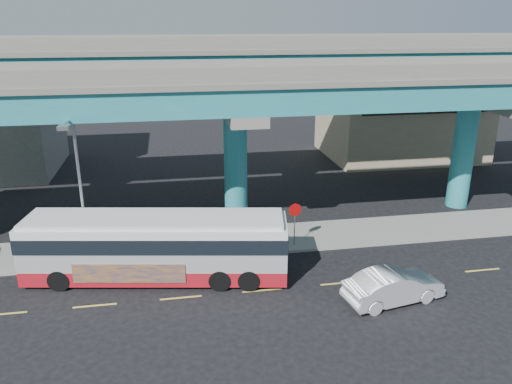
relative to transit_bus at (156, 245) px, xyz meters
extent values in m
plane|color=black|center=(5.07, -1.91, -1.87)|extent=(120.00, 120.00, 0.00)
cube|color=gray|center=(5.07, 3.59, -1.80)|extent=(70.00, 4.00, 0.15)
cube|color=#D8C64C|center=(-6.93, -2.21, -1.86)|extent=(2.00, 0.12, 0.01)
cube|color=#D8C64C|center=(-2.93, -2.21, -1.86)|extent=(2.00, 0.12, 0.01)
cube|color=#D8C64C|center=(1.07, -2.21, -1.86)|extent=(2.00, 0.12, 0.01)
cube|color=#D8C64C|center=(5.07, -2.21, -1.86)|extent=(2.00, 0.12, 0.01)
cube|color=#D8C64C|center=(9.07, -2.21, -1.86)|extent=(2.00, 0.12, 0.01)
cube|color=#D8C64C|center=(13.07, -2.21, -1.86)|extent=(2.00, 0.12, 0.01)
cube|color=#D8C64C|center=(17.07, -2.21, -1.86)|extent=(2.00, 0.12, 0.01)
cylinder|color=teal|center=(5.07, 7.09, 1.83)|extent=(1.50, 1.50, 7.40)
cube|color=gray|center=(5.07, 7.09, 5.83)|extent=(2.00, 12.00, 0.60)
cube|color=gray|center=(5.07, 10.59, 6.73)|extent=(1.80, 5.00, 1.20)
cylinder|color=teal|center=(21.07, 7.09, 1.83)|extent=(1.50, 1.50, 7.40)
cube|color=gray|center=(21.07, 7.09, 5.83)|extent=(2.00, 12.00, 0.60)
cube|color=gray|center=(21.07, 10.59, 6.73)|extent=(1.80, 5.00, 1.20)
cube|color=teal|center=(5.07, 3.59, 6.83)|extent=(52.00, 5.00, 1.40)
cube|color=gray|center=(5.07, 3.59, 7.68)|extent=(52.00, 5.40, 0.30)
cube|color=gray|center=(5.07, 1.09, 8.23)|extent=(52.00, 0.25, 0.80)
cube|color=gray|center=(5.07, 6.09, 8.23)|extent=(52.00, 0.25, 0.80)
cube|color=teal|center=(5.07, 10.59, 8.03)|extent=(52.00, 5.00, 1.40)
cube|color=gray|center=(5.07, 10.59, 8.88)|extent=(52.00, 5.40, 0.30)
cube|color=gray|center=(5.07, 8.09, 9.43)|extent=(52.00, 0.25, 0.80)
cube|color=gray|center=(5.07, 13.09, 9.43)|extent=(52.00, 0.25, 0.80)
cube|color=tan|center=(23.07, 21.09, 1.63)|extent=(14.00, 10.00, 7.00)
cube|color=black|center=(23.07, 15.99, 3.73)|extent=(12.00, 0.25, 1.20)
cube|color=#A3131E|center=(-0.02, 0.01, -1.27)|extent=(13.49, 5.08, 0.77)
cube|color=#BBBBC0|center=(-0.02, 0.01, -0.05)|extent=(13.49, 5.08, 1.65)
cube|color=black|center=(-0.02, 0.01, 0.50)|extent=(13.56, 5.14, 0.77)
cube|color=silver|center=(-0.02, 0.01, 1.10)|extent=(13.49, 5.08, 0.44)
cube|color=silver|center=(-0.02, 0.01, 1.43)|extent=(13.06, 4.76, 0.22)
cube|color=black|center=(6.51, -1.15, 0.33)|extent=(0.51, 2.53, 1.32)
cube|color=black|center=(-6.54, 1.17, 0.33)|extent=(0.51, 2.53, 1.32)
cube|color=navy|center=(-1.35, -1.21, -0.86)|extent=(5.43, 1.01, 0.99)
cylinder|color=black|center=(-4.79, -0.43, -1.32)|extent=(1.14, 0.52, 1.10)
cylinder|color=black|center=(-4.35, 2.06, -1.32)|extent=(1.14, 0.52, 1.10)
cylinder|color=black|center=(3.01, -1.82, -1.32)|extent=(1.14, 0.52, 1.10)
cylinder|color=black|center=(3.46, 0.67, -1.32)|extent=(1.14, 0.52, 1.10)
cylinder|color=black|center=(4.42, -2.07, -1.32)|extent=(1.14, 0.52, 1.10)
cylinder|color=black|center=(4.86, 0.42, -1.32)|extent=(1.14, 0.52, 1.10)
imported|color=silver|center=(10.98, -4.26, -1.08)|extent=(3.45, 5.44, 1.59)
cylinder|color=gray|center=(-3.71, 2.09, 2.39)|extent=(0.16, 0.16, 8.21)
cylinder|color=gray|center=(-3.71, 0.98, 6.27)|extent=(0.12, 2.22, 0.12)
cube|color=gray|center=(-3.71, -0.13, 6.21)|extent=(0.50, 0.70, 0.18)
cylinder|color=gray|center=(7.82, 2.29, -0.58)|extent=(0.06, 0.06, 2.29)
cylinder|color=#B20A0A|center=(7.82, 2.26, 0.52)|extent=(0.79, 0.15, 0.79)
camera|label=1|loc=(0.96, -23.54, 10.85)|focal=35.00mm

